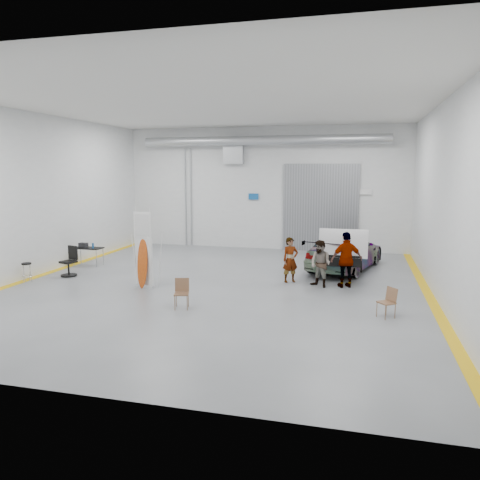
% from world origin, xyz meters
% --- Properties ---
extents(ground, '(16.00, 16.00, 0.00)m').
position_xyz_m(ground, '(0.00, 0.00, 0.00)').
color(ground, slate).
rests_on(ground, ground).
extents(room_shell, '(14.02, 16.18, 6.01)m').
position_xyz_m(room_shell, '(0.24, 2.22, 4.08)').
color(room_shell, silver).
rests_on(room_shell, ground).
extents(sedan_car, '(3.27, 5.31, 1.44)m').
position_xyz_m(sedan_car, '(4.13, 4.00, 0.72)').
color(sedan_car, silver).
rests_on(sedan_car, ground).
extents(person_a, '(0.69, 0.64, 1.59)m').
position_xyz_m(person_a, '(2.35, 1.23, 0.80)').
color(person_a, brown).
rests_on(person_a, ground).
extents(person_b, '(0.98, 0.92, 1.60)m').
position_xyz_m(person_b, '(3.43, 0.79, 0.80)').
color(person_b, slate).
rests_on(person_b, ground).
extents(person_c, '(1.18, 0.87, 1.89)m').
position_xyz_m(person_c, '(4.27, 0.96, 0.94)').
color(person_c, '#A04D35').
rests_on(person_c, ground).
extents(surfboard_display, '(0.74, 0.37, 2.70)m').
position_xyz_m(surfboard_display, '(-2.22, -0.82, 1.10)').
color(surfboard_display, white).
rests_on(surfboard_display, ground).
extents(folding_chair_near, '(0.49, 0.52, 0.85)m').
position_xyz_m(folding_chair_near, '(-0.18, -2.70, 0.27)').
color(folding_chair_near, brown).
rests_on(folding_chair_near, ground).
extents(folding_chair_far, '(0.53, 0.62, 0.81)m').
position_xyz_m(folding_chair_far, '(5.42, -2.11, 0.25)').
color(folding_chair_far, brown).
rests_on(folding_chair_far, ground).
extents(shop_stool, '(0.35, 0.35, 0.69)m').
position_xyz_m(shop_stool, '(-6.62, -1.09, 0.34)').
color(shop_stool, black).
rests_on(shop_stool, ground).
extents(work_table, '(1.20, 0.63, 0.96)m').
position_xyz_m(work_table, '(-6.22, 2.06, 0.74)').
color(work_table, '#9B9EA4').
rests_on(work_table, ground).
extents(office_chair, '(0.60, 0.63, 1.10)m').
position_xyz_m(office_chair, '(-5.75, 0.15, 0.48)').
color(office_chair, black).
rests_on(office_chair, ground).
extents(trunk_lid, '(1.68, 1.02, 0.04)m').
position_xyz_m(trunk_lid, '(4.13, 1.78, 1.46)').
color(trunk_lid, silver).
rests_on(trunk_lid, sedan_car).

